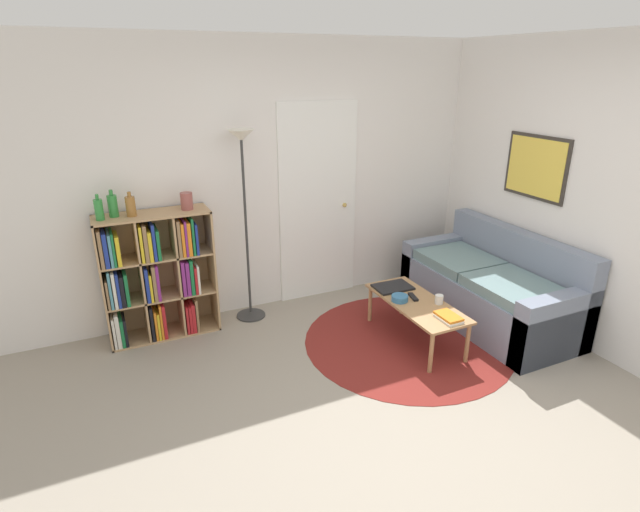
% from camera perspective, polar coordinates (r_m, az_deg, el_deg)
% --- Properties ---
extents(ground_plane, '(14.00, 14.00, 0.00)m').
position_cam_1_polar(ground_plane, '(3.70, 9.72, -18.49)').
color(ground_plane, gray).
extents(wall_back, '(7.02, 0.11, 2.60)m').
position_cam_1_polar(wall_back, '(4.96, -3.88, 8.75)').
color(wall_back, silver).
rests_on(wall_back, ground_plane).
extents(wall_right, '(0.08, 5.20, 2.60)m').
position_cam_1_polar(wall_right, '(5.17, 22.69, 7.86)').
color(wall_right, silver).
rests_on(wall_right, ground_plane).
extents(rug, '(1.85, 1.85, 0.01)m').
position_cam_1_polar(rug, '(4.64, 9.94, -9.55)').
color(rug, maroon).
rests_on(rug, ground_plane).
extents(bookshelf, '(0.96, 0.34, 1.15)m').
position_cam_1_polar(bookshelf, '(4.67, -18.36, -2.18)').
color(bookshelf, tan).
rests_on(bookshelf, ground_plane).
extents(floor_lamp, '(0.28, 0.28, 1.81)m').
position_cam_1_polar(floor_lamp, '(4.57, -8.76, 8.89)').
color(floor_lamp, '#333333').
rests_on(floor_lamp, ground_plane).
extents(couch, '(0.82, 1.74, 0.86)m').
position_cam_1_polar(couch, '(5.11, 19.14, -3.67)').
color(couch, gray).
rests_on(couch, ground_plane).
extents(coffee_table, '(0.45, 1.04, 0.38)m').
position_cam_1_polar(coffee_table, '(4.51, 10.96, -5.61)').
color(coffee_table, '#AD7F51').
rests_on(coffee_table, ground_plane).
extents(laptop, '(0.35, 0.25, 0.02)m').
position_cam_1_polar(laptop, '(4.72, 8.32, -3.52)').
color(laptop, black).
rests_on(laptop, coffee_table).
extents(bowl, '(0.15, 0.15, 0.05)m').
position_cam_1_polar(bowl, '(4.47, 9.10, -4.78)').
color(bowl, teal).
rests_on(bowl, coffee_table).
extents(book_stack_on_table, '(0.15, 0.24, 0.04)m').
position_cam_1_polar(book_stack_on_table, '(4.24, 14.46, -6.81)').
color(book_stack_on_table, silver).
rests_on(book_stack_on_table, coffee_table).
extents(cup, '(0.07, 0.07, 0.08)m').
position_cam_1_polar(cup, '(4.48, 13.45, -4.85)').
color(cup, white).
rests_on(cup, coffee_table).
extents(remote, '(0.08, 0.16, 0.02)m').
position_cam_1_polar(remote, '(4.55, 10.59, -4.62)').
color(remote, black).
rests_on(remote, coffee_table).
extents(bottle_left, '(0.07, 0.07, 0.22)m').
position_cam_1_polar(bottle_left, '(4.42, -23.95, 4.88)').
color(bottle_left, '#2D8438').
rests_on(bottle_left, bookshelf).
extents(bottle_middle, '(0.08, 0.08, 0.23)m').
position_cam_1_polar(bottle_middle, '(4.47, -22.60, 5.34)').
color(bottle_middle, '#2D8438').
rests_on(bottle_middle, bookshelf).
extents(bottle_right, '(0.08, 0.08, 0.21)m').
position_cam_1_polar(bottle_right, '(4.44, -20.83, 5.35)').
color(bottle_right, olive).
rests_on(bottle_right, bookshelf).
extents(vase_on_shelf, '(0.10, 0.10, 0.15)m').
position_cam_1_polar(vase_on_shelf, '(4.51, -14.99, 6.09)').
color(vase_on_shelf, '#934C47').
rests_on(vase_on_shelf, bookshelf).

